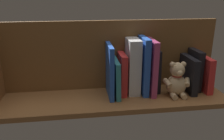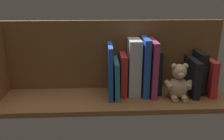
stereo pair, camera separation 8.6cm
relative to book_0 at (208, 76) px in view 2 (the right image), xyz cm
name	(u,v)px [view 2 (the right image)]	position (x,y,z in cm)	size (l,w,h in cm)	color
ground_plane	(112,99)	(44.16, 2.54, -9.31)	(103.59, 26.95, 2.20)	brown
shelf_back_panel	(111,55)	(44.16, -8.68, 8.12)	(103.59, 1.50, 32.67)	brown
book_0	(208,76)	(0.00, 0.00, 0.00)	(2.96, 15.07, 16.43)	red
book_1	(199,72)	(3.80, -1.68, 1.37)	(3.06, 11.71, 19.17)	black
book_2	(192,76)	(7.58, 0.34, 0.04)	(2.95, 15.75, 16.51)	black
teddy_bear	(178,83)	(15.11, 4.61, -1.24)	(12.85, 10.31, 15.85)	#D1B284
book_3	(157,71)	(22.94, -2.25, 1.82)	(2.17, 10.57, 20.07)	black
book_4	(152,68)	(25.99, -0.06, 4.31)	(2.36, 14.95, 25.05)	#B23F72
book_5	(145,67)	(29.26, -0.70, 4.80)	(2.62, 13.66, 26.03)	blue
dictionary_thick_white	(134,67)	(34.06, -1.55, 4.41)	(5.40, 11.78, 25.25)	silver
book_6	(123,74)	(38.92, -1.40, 1.12)	(2.76, 12.27, 18.68)	red
book_7	(116,78)	(42.12, 0.36, 0.10)	(2.05, 15.79, 16.64)	teal
book_8	(110,71)	(44.88, 0.47, 3.51)	(1.89, 16.00, 23.45)	blue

